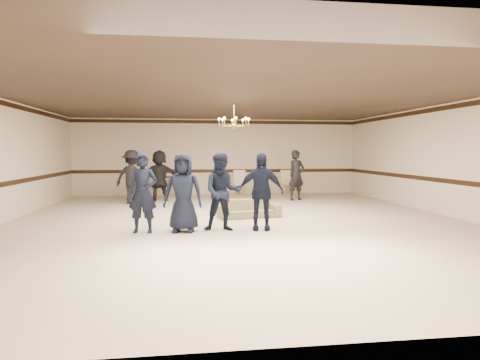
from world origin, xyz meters
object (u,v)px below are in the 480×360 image
Objects in this scene: boy_a at (143,193)px; adult_right at (296,175)px; boy_b at (183,193)px; boy_c at (222,192)px; chandelier at (234,115)px; adult_mid at (159,176)px; banquet_chair_left at (240,183)px; console_table at (167,186)px; banquet_chair_right at (287,183)px; settee at (249,208)px; boy_d at (261,192)px; banquet_chair_mid at (264,183)px; adult_left at (132,177)px.

adult_right is (5.10, 5.65, 0.04)m from boy_a.
boy_b and boy_c have the same top height.
adult_mid is at bearing 121.04° from chandelier.
boy_b is 1.75× the size of banquet_chair_left.
boy_b is 7.66m from console_table.
adult_mid is at bearing 153.29° from adult_right.
console_table is at bearing -115.56° from adult_mid.
banquet_chair_right is 1.06× the size of console_table.
banquet_chair_left reaches higher than console_table.
settee is 1.67× the size of banquet_chair_left.
adult_mid is at bearing 112.08° from boy_c.
boy_d is at bearing -103.51° from banquet_chair_right.
boy_d is at bearing -80.32° from chandelier.
banquet_chair_mid is (1.87, 5.23, -2.36)m from chandelier.
settee is at bearing -109.02° from banquet_chair_right.
console_table is (-2.51, 5.75, 0.16)m from settee.
adult_mid is at bearing -95.53° from console_table.
boy_a is at bearing -119.94° from banquet_chair_right.
console_table is at bearing -177.17° from banquet_chair_right.
banquet_chair_left is (3.20, 1.36, -0.43)m from adult_mid.
adult_right reaches higher than boy_a.
adult_right is (5.10, -0.40, 0.00)m from adult_mid.
settee is at bearing 55.20° from boy_b.
boy_b is 7.04m from adult_right.
banquet_chair_right is (1.00, 0.00, 0.00)m from banquet_chair_mid.
boy_a is at bearing -174.50° from boy_c.
banquet_chair_left is 2.00m from banquet_chair_right.
console_table is (0.20, 7.61, -0.49)m from boy_a.
boy_b is 2.67m from settee.
chandelier is at bearing -95.60° from banquet_chair_left.
chandelier is at bearing 66.22° from boy_b.
banquet_chair_right is 5.01m from console_table.
adult_left is 5.52m from banquet_chair_mid.
chandelier reaches higher than banquet_chair_right.
boy_b is at bearing -148.84° from adult_right.
adult_right reaches higher than boy_c.
adult_left is 1.82× the size of banquet_chair_left.
boy_a is 8.52m from banquet_chair_mid.
boy_a is 1.80m from boy_c.
settee is 0.91× the size of adult_right.
settee is (0.38, -0.32, -2.62)m from chandelier.
banquet_chair_mid is at bearing 75.49° from boy_b.
banquet_chair_left is at bearing 179.61° from banquet_chair_mid.
banquet_chair_mid is 1.00× the size of banquet_chair_right.
chandelier is at bearing 108.22° from boy_d.
adult_left reaches higher than boy_d.
boy_d is at bearing 5.50° from boy_c.
boy_a is at bearing -136.93° from chandelier.
chandelier is 0.50× the size of adult_mid.
adult_mid is at bearing -162.47° from banquet_chair_mid.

